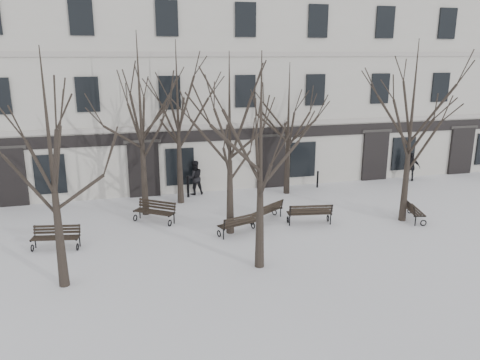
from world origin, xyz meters
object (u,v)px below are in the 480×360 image
object	(u,v)px
bench_5	(412,209)
tree_1	(230,123)
tree_2	(261,138)
bench_4	(268,211)
bench_0	(56,237)
bench_2	(310,213)
bench_3	(155,211)
tree_0	(49,143)
bench_1	(240,223)
tree_3	(412,111)

from	to	relation	value
bench_5	tree_1	bearing A→B (deg)	101.69
tree_2	bench_5	distance (m)	9.59
bench_4	bench_0	bearing A→B (deg)	-28.69
tree_1	bench_2	distance (m)	5.49
bench_3	bench_2	bearing A→B (deg)	19.36
tree_2	bench_2	distance (m)	6.39
tree_0	bench_2	size ratio (longest dim) A/B	3.74
bench_1	bench_2	world-z (taller)	bench_2
tree_2	bench_4	bearing A→B (deg)	68.61
tree_0	tree_2	world-z (taller)	tree_0
bench_4	bench_5	distance (m)	6.58
tree_1	tree_2	distance (m)	3.45
tree_0	bench_3	bearing A→B (deg)	57.66
bench_2	bench_5	world-z (taller)	bench_2
tree_1	bench_1	distance (m)	4.17
bench_4	tree_1	bearing A→B (deg)	-8.36
tree_2	bench_4	xyz separation A→B (m)	(1.72, 4.40, -4.15)
bench_0	bench_1	world-z (taller)	bench_1
tree_2	bench_0	world-z (taller)	tree_2
tree_1	bench_2	size ratio (longest dim) A/B	3.68
tree_1	bench_0	xyz separation A→B (m)	(-6.90, 0.08, -4.15)
tree_1	bench_3	xyz separation A→B (m)	(-2.95, 2.13, -4.12)
tree_1	bench_5	distance (m)	9.36
tree_2	bench_0	bearing A→B (deg)	153.82
tree_2	bench_1	distance (m)	5.19
bench_0	bench_5	distance (m)	15.29
bench_2	tree_1	bearing A→B (deg)	10.30
tree_0	bench_5	world-z (taller)	tree_0
tree_3	bench_0	world-z (taller)	tree_3
bench_2	bench_3	size ratio (longest dim) A/B	1.07
tree_2	bench_5	size ratio (longest dim) A/B	3.97
tree_2	tree_3	xyz separation A→B (m)	(7.67, 2.95, 0.32)
tree_1	bench_0	world-z (taller)	tree_1
tree_2	bench_5	xyz separation A→B (m)	(8.13, 2.94, -4.15)
tree_0	bench_2	world-z (taller)	tree_0
tree_3	bench_5	world-z (taller)	tree_3
tree_1	bench_0	bearing A→B (deg)	179.36
tree_1	bench_1	xyz separation A→B (m)	(0.33, -0.31, -4.15)
bench_2	bench_5	bearing A→B (deg)	-178.26
bench_0	bench_3	size ratio (longest dim) A/B	0.99
tree_3	bench_0	xyz separation A→B (m)	(-14.82, 0.57, -4.47)
bench_1	bench_5	xyz separation A→B (m)	(8.05, -0.19, -0.01)
tree_2	bench_0	xyz separation A→B (m)	(-7.15, 3.51, -4.15)
bench_4	bench_3	bearing A→B (deg)	-47.79
tree_3	bench_0	distance (m)	15.49
bench_1	bench_2	size ratio (longest dim) A/B	0.94
bench_3	bench_5	xyz separation A→B (m)	(11.33, -2.63, -0.03)
bench_4	bench_5	world-z (taller)	bench_5
bench_2	bench_0	bearing A→B (deg)	8.93
bench_3	bench_4	size ratio (longest dim) A/B	1.06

